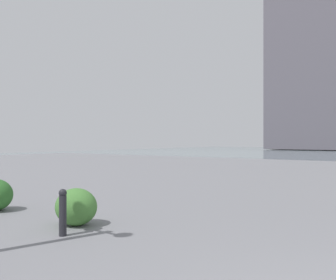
% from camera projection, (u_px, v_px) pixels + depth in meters
% --- Properties ---
extents(building_annex, '(12.30, 10.65, 35.79)m').
position_uv_depth(building_annex, '(309.00, 51.00, 64.32)').
color(building_annex, '#5B5660').
rests_on(building_annex, ground).
extents(bollard_near, '(0.13, 0.13, 0.76)m').
position_uv_depth(bollard_near, '(63.00, 211.00, 5.98)').
color(bollard_near, '#232328').
rests_on(bollard_near, ground).
extents(shrub_round, '(0.79, 0.71, 0.67)m').
position_uv_depth(shrub_round, '(76.00, 207.00, 6.71)').
color(shrub_round, '#477F38').
rests_on(shrub_round, ground).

